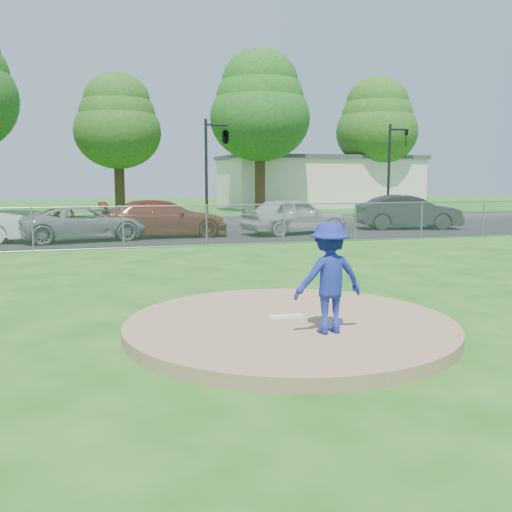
# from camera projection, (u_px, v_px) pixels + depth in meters

# --- Properties ---
(ground) EXTENTS (120.00, 120.00, 0.00)m
(ground) POSITION_uv_depth(u_px,v_px,m) (189.00, 254.00, 18.88)
(ground) COLOR #195111
(ground) RESTS_ON ground
(pitchers_mound) EXTENTS (5.40, 5.40, 0.20)m
(pitchers_mound) POSITION_uv_depth(u_px,v_px,m) (290.00, 326.00, 9.35)
(pitchers_mound) COLOR #906D4F
(pitchers_mound) RESTS_ON ground
(pitching_rubber) EXTENTS (0.60, 0.15, 0.04)m
(pitching_rubber) POSITION_uv_depth(u_px,v_px,m) (286.00, 316.00, 9.52)
(pitching_rubber) COLOR white
(pitching_rubber) RESTS_ON pitchers_mound
(chain_link_fence) EXTENTS (40.00, 0.06, 1.50)m
(chain_link_fence) POSITION_uv_depth(u_px,v_px,m) (179.00, 226.00, 20.68)
(chain_link_fence) COLOR gray
(chain_link_fence) RESTS_ON ground
(parking_lot) EXTENTS (50.00, 8.00, 0.01)m
(parking_lot) POSITION_uv_depth(u_px,v_px,m) (164.00, 235.00, 25.06)
(parking_lot) COLOR black
(parking_lot) RESTS_ON ground
(street) EXTENTS (60.00, 7.00, 0.01)m
(street) POSITION_uv_depth(u_px,v_px,m) (148.00, 222.00, 32.19)
(street) COLOR #242427
(street) RESTS_ON ground
(commercial_building) EXTENTS (16.40, 9.40, 4.30)m
(commercial_building) POSITION_uv_depth(u_px,v_px,m) (317.00, 181.00, 49.63)
(commercial_building) COLOR beige
(commercial_building) RESTS_ON ground
(tree_center) EXTENTS (6.16, 6.16, 9.84)m
(tree_center) POSITION_uv_depth(u_px,v_px,m) (118.00, 121.00, 40.54)
(tree_center) COLOR #352213
(tree_center) RESTS_ON ground
(tree_right) EXTENTS (7.28, 7.28, 11.63)m
(tree_right) POSITION_uv_depth(u_px,v_px,m) (260.00, 105.00, 41.23)
(tree_right) COLOR #3A2415
(tree_right) RESTS_ON ground
(tree_far_right) EXTENTS (6.72, 6.72, 10.74)m
(tree_far_right) POSITION_uv_depth(u_px,v_px,m) (377.00, 122.00, 47.20)
(tree_far_right) COLOR #352013
(tree_far_right) RESTS_ON ground
(traffic_signal_center) EXTENTS (1.42, 2.48, 5.60)m
(traffic_signal_center) POSITION_uv_depth(u_px,v_px,m) (224.00, 138.00, 30.75)
(traffic_signal_center) COLOR black
(traffic_signal_center) RESTS_ON ground
(traffic_signal_right) EXTENTS (1.28, 0.20, 5.60)m
(traffic_signal_right) POSITION_uv_depth(u_px,v_px,m) (393.00, 163.00, 33.75)
(traffic_signal_right) COLOR black
(traffic_signal_right) RESTS_ON ground
(pitcher) EXTENTS (1.12, 0.69, 1.68)m
(pitcher) POSITION_uv_depth(u_px,v_px,m) (329.00, 278.00, 8.52)
(pitcher) COLOR navy
(pitcher) RESTS_ON pitchers_mound
(traffic_cone) EXTENTS (0.40, 0.40, 0.79)m
(traffic_cone) POSITION_uv_depth(u_px,v_px,m) (40.00, 233.00, 21.89)
(traffic_cone) COLOR #DC570B
(traffic_cone) RESTS_ON parking_lot
(parked_car_gray) EXTENTS (5.30, 3.23, 1.37)m
(parked_car_gray) POSITION_uv_depth(u_px,v_px,m) (84.00, 223.00, 22.66)
(parked_car_gray) COLOR gray
(parked_car_gray) RESTS_ON parking_lot
(parked_car_darkred) EXTENTS (5.37, 2.23, 1.55)m
(parked_car_darkred) POSITION_uv_depth(u_px,v_px,m) (164.00, 219.00, 24.05)
(parked_car_darkred) COLOR maroon
(parked_car_darkred) RESTS_ON parking_lot
(parked_car_pearl) EXTENTS (5.08, 2.92, 1.63)m
(parked_car_pearl) POSITION_uv_depth(u_px,v_px,m) (294.00, 216.00, 25.35)
(parked_car_pearl) COLOR #B0B2B4
(parked_car_pearl) RESTS_ON parking_lot
(parked_car_charcoal) EXTENTS (5.25, 2.80, 1.64)m
(parked_car_charcoal) POSITION_uv_depth(u_px,v_px,m) (408.00, 212.00, 27.80)
(parked_car_charcoal) COLOR black
(parked_car_charcoal) RESTS_ON parking_lot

